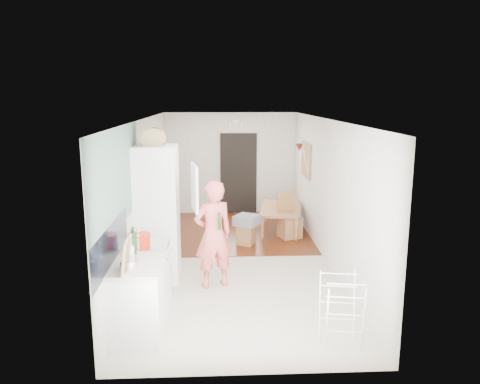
{
  "coord_description": "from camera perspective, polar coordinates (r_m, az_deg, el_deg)",
  "views": [
    {
      "loc": [
        -0.31,
        -7.93,
        2.89
      ],
      "look_at": [
        0.08,
        0.2,
        1.21
      ],
      "focal_mm": 35.0,
      "sensor_mm": 36.0,
      "label": 1
    }
  ],
  "objects": [
    {
      "name": "grey_drape",
      "position": [
        9.18,
        0.86,
        -3.45
      ],
      "size": [
        0.59,
        0.59,
        0.19
      ],
      "primitive_type": "cube",
      "rotation": [
        0.0,
        0.0,
        -0.54
      ],
      "color": "gray",
      "rests_on": "stool"
    },
    {
      "name": "pepper_mill_back",
      "position": [
        6.18,
        -12.83,
        -6.05
      ],
      "size": [
        0.08,
        0.08,
        0.24
      ],
      "primitive_type": "cylinder",
      "rotation": [
        0.0,
        0.0,
        0.14
      ],
      "color": "tan",
      "rests_on": "worktop"
    },
    {
      "name": "doorway_recess",
      "position": [
        11.58,
        -0.18,
        2.25
      ],
      "size": [
        0.9,
        0.04,
        2.0
      ],
      "primitive_type": "cube",
      "color": "black",
      "rests_on": "room_shell"
    },
    {
      "name": "bottle_c",
      "position": [
        5.77,
        -13.2,
        -7.48
      ],
      "size": [
        0.1,
        0.1,
        0.22
      ],
      "primitive_type": "cylinder",
      "rotation": [
        0.0,
        0.0,
        -0.17
      ],
      "color": "silver",
      "rests_on": "worktop"
    },
    {
      "name": "pinboard_frame",
      "position": [
        10.1,
        8.0,
        3.9
      ],
      "size": [
        0.0,
        0.94,
        0.74
      ],
      "primitive_type": "cube",
      "color": "#A87241",
      "rests_on": "room_shell"
    },
    {
      "name": "base_cabinet",
      "position": [
        6.0,
        -12.29,
        -12.85
      ],
      "size": [
        0.6,
        0.9,
        0.86
      ],
      "primitive_type": "cube",
      "color": "white",
      "rests_on": "room_shell"
    },
    {
      "name": "bread_bin",
      "position": [
        7.29,
        -10.46,
        6.38
      ],
      "size": [
        0.43,
        0.41,
        0.19
      ],
      "primitive_type": null,
      "rotation": [
        0.0,
        0.0,
        0.22
      ],
      "color": "tan",
      "rests_on": "fridge_housing"
    },
    {
      "name": "pepper_mill_front",
      "position": [
        6.29,
        -12.33,
        -5.87
      ],
      "size": [
        0.06,
        0.06,
        0.22
      ],
      "primitive_type": "cylinder",
      "rotation": [
        0.0,
        0.0,
        -0.03
      ],
      "color": "tan",
      "rests_on": "worktop"
    },
    {
      "name": "wood_floor_overlay",
      "position": [
        10.2,
        -0.89,
        -4.78
      ],
      "size": [
        3.2,
        3.3,
        0.01
      ],
      "primitive_type": "cube",
      "color": "#612411",
      "rests_on": "room_shell"
    },
    {
      "name": "pinboard",
      "position": [
        10.1,
        8.08,
        3.9
      ],
      "size": [
        0.03,
        0.9,
        0.7
      ],
      "primitive_type": "cube",
      "color": "tan",
      "rests_on": "room_shell"
    },
    {
      "name": "fridge_housing",
      "position": [
        7.44,
        -10.08,
        -2.66
      ],
      "size": [
        0.66,
        0.66,
        2.15
      ],
      "primitive_type": "cube",
      "color": "white",
      "rests_on": "room_shell"
    },
    {
      "name": "steel_pan",
      "position": [
        5.62,
        -13.33,
        -8.6
      ],
      "size": [
        0.26,
        0.26,
        0.11
      ],
      "primitive_type": "cylinder",
      "rotation": [
        0.0,
        0.0,
        0.22
      ],
      "color": "silver",
      "rests_on": "worktop"
    },
    {
      "name": "fridge_door",
      "position": [
        6.99,
        -5.56,
        0.54
      ],
      "size": [
        0.14,
        0.56,
        0.7
      ],
      "primitive_type": "cube",
      "rotation": [
        0.0,
        0.0,
        -1.4
      ],
      "color": "white",
      "rests_on": "room_shell"
    },
    {
      "name": "drying_rack",
      "position": [
        5.73,
        12.22,
        -14.09
      ],
      "size": [
        0.5,
        0.46,
        0.86
      ],
      "primitive_type": null,
      "rotation": [
        0.0,
        0.0,
        -0.17
      ],
      "color": "white",
      "rests_on": "floor"
    },
    {
      "name": "dining_chair",
      "position": [
        9.69,
        6.1,
        -2.86
      ],
      "size": [
        0.51,
        0.51,
        0.95
      ],
      "primitive_type": null,
      "rotation": [
        0.0,
        0.0,
        0.33
      ],
      "color": "#A87241",
      "rests_on": "floor"
    },
    {
      "name": "bottle_a",
      "position": [
        6.09,
        -12.83,
        -6.09
      ],
      "size": [
        0.07,
        0.07,
        0.29
      ],
      "primitive_type": "cylinder",
      "rotation": [
        0.0,
        0.0,
        -0.03
      ],
      "color": "#193D1F",
      "rests_on": "worktop"
    },
    {
      "name": "worktop",
      "position": [
        5.83,
        -12.49,
        -8.72
      ],
      "size": [
        0.62,
        0.92,
        0.06
      ],
      "primitive_type": "cube",
      "color": "silver",
      "rests_on": "room_shell"
    },
    {
      "name": "red_casserole",
      "position": [
        6.4,
        -12.17,
        -5.74
      ],
      "size": [
        0.33,
        0.33,
        0.17
      ],
      "primitive_type": "cylinder",
      "rotation": [
        0.0,
        0.0,
        -0.13
      ],
      "color": "red",
      "rests_on": "cooker_top"
    },
    {
      "name": "tile_splashback",
      "position": [
        5.8,
        -15.4,
        -6.25
      ],
      "size": [
        0.02,
        1.9,
        0.5
      ],
      "primitive_type": "cube",
      "color": "black",
      "rests_on": "room_shell"
    },
    {
      "name": "cooker_top",
      "position": [
        6.52,
        -11.4,
        -6.36
      ],
      "size": [
        0.6,
        0.6,
        0.04
      ],
      "primitive_type": "cube",
      "color": "silver",
      "rests_on": "room_shell"
    },
    {
      "name": "bottle_b",
      "position": [
        5.88,
        -13.02,
        -6.83
      ],
      "size": [
        0.07,
        0.07,
        0.27
      ],
      "primitive_type": "cylinder",
      "rotation": [
        0.0,
        0.0,
        0.1
      ],
      "color": "#193D1F",
      "rests_on": "worktop"
    },
    {
      "name": "sage_wall_panel",
      "position": [
        6.16,
        -14.7,
        1.53
      ],
      "size": [
        0.02,
        3.0,
        1.3
      ],
      "primitive_type": "cube",
      "color": "slate",
      "rests_on": "room_shell"
    },
    {
      "name": "fridge_interior",
      "position": [
        7.3,
        -7.8,
        0.96
      ],
      "size": [
        0.02,
        0.52,
        0.66
      ],
      "primitive_type": "cube",
      "color": "white",
      "rests_on": "room_shell"
    },
    {
      "name": "person",
      "position": [
        7.08,
        -3.28,
        -4.02
      ],
      "size": [
        0.84,
        0.7,
        1.96
      ],
      "primitive_type": "imported",
      "rotation": [
        0.0,
        0.0,
        3.52
      ],
      "color": "#F7655E",
      "rests_on": "floor"
    },
    {
      "name": "chopping_boards",
      "position": [
        5.45,
        -13.68,
        -7.52
      ],
      "size": [
        0.13,
        0.31,
        0.42
      ],
      "primitive_type": null,
      "rotation": [
        0.0,
        0.0,
        0.29
      ],
      "color": "tan",
      "rests_on": "worktop"
    },
    {
      "name": "held_bottle",
      "position": [
        6.87,
        -2.53,
        -3.57
      ],
      "size": [
        0.05,
        0.05,
        0.25
      ],
      "primitive_type": "cylinder",
      "color": "#193D1F",
      "rests_on": "person"
    },
    {
      "name": "range_cooker",
      "position": [
        6.68,
        -11.24,
        -10.12
      ],
      "size": [
        0.6,
        0.6,
        0.88
      ],
      "primitive_type": "cube",
      "color": "white",
      "rests_on": "room_shell"
    },
    {
      "name": "stool",
      "position": [
        9.25,
        0.73,
        -5.25
      ],
      "size": [
        0.4,
        0.4,
        0.4
      ],
      "primitive_type": null,
      "rotation": [
        0.0,
        0.0,
        -0.42
      ],
      "color": "#A87241",
      "rests_on": "floor"
    },
    {
      "name": "dining_table",
      "position": [
        10.2,
        5.12,
        -3.55
      ],
      "size": [
        0.92,
        1.38,
        0.45
      ],
      "primitive_type": "imported",
      "rotation": [
        0.0,
        0.0,
        1.4
      ],
      "color": "#A87241",
      "rests_on": "floor"
    },
    {
      "name": "wall_sconce",
      "position": [
        10.7,
        7.26,
        5.43
      ],
      "size": [
        0.18,
        0.18,
        0.16
      ],
      "primitive_type": "cone",
      "color": "maroon",
      "rests_on": "room_shell"
    },
    {
      "name": "floor",
      "position": [
        8.45,
        -0.48,
        -8.36
      ],
      "size": [
        3.2,
        7.0,
        0.01
      ],
      "primitive_type": "cube",
      "color": "#BCB09F",
      "rests_on": "ground"
    },
    {
      "name": "room_shell",
      "position": [
        8.11,
        -0.49,
        -0.03
      ],
      "size": [
        3.2,
        7.0,
        2.5
      ],
      "primitive_type": null,
      "color": "white",
      "rests_on": "ground"
    }
  ]
}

